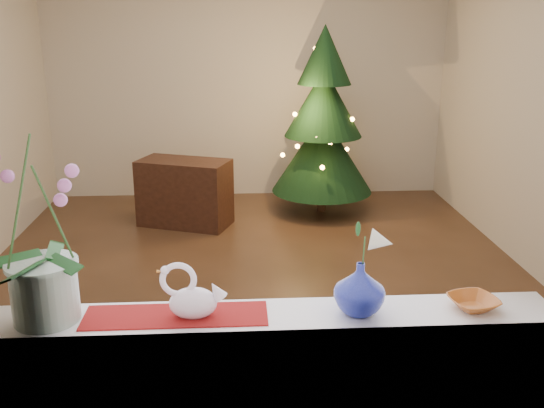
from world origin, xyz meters
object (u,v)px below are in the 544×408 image
(amber_dish, at_px, (473,304))
(xmas_tree, at_px, (323,121))
(blue_vase, at_px, (360,285))
(paperweight, at_px, (368,308))
(orchid_pot, at_px, (36,222))
(swan, at_px, (193,292))
(side_table, at_px, (185,193))

(amber_dish, xyz_separation_m, xmas_tree, (-0.01, 4.15, 0.04))
(blue_vase, height_order, paperweight, blue_vase)
(orchid_pot, xyz_separation_m, paperweight, (1.21, -0.05, -0.36))
(blue_vase, distance_m, paperweight, 0.10)
(swan, relative_size, blue_vase, 1.06)
(paperweight, relative_size, amber_dish, 0.41)
(orchid_pot, height_order, xmas_tree, xmas_tree)
(blue_vase, bearing_deg, xmas_tree, 83.84)
(blue_vase, relative_size, xmas_tree, 0.12)
(swan, height_order, xmas_tree, xmas_tree)
(orchid_pot, height_order, swan, orchid_pot)
(amber_dish, distance_m, xmas_tree, 4.15)
(orchid_pot, bearing_deg, blue_vase, -0.66)
(swan, bearing_deg, orchid_pot, -171.89)
(paperweight, height_order, side_table, paperweight)
(blue_vase, height_order, xmas_tree, xmas_tree)
(xmas_tree, bearing_deg, blue_vase, -96.16)
(paperweight, height_order, xmas_tree, xmas_tree)
(side_table, bearing_deg, xmas_tree, 35.28)
(orchid_pot, xyz_separation_m, amber_dish, (1.64, -0.00, -0.37))
(orchid_pot, bearing_deg, side_table, 87.02)
(orchid_pot, relative_size, paperweight, 11.89)
(swan, bearing_deg, xmas_tree, 84.73)
(orchid_pot, distance_m, swan, 0.62)
(xmas_tree, bearing_deg, orchid_pot, -111.48)
(amber_dish, relative_size, xmas_tree, 0.08)
(xmas_tree, xyz_separation_m, side_table, (-1.44, -0.38, -0.65))
(xmas_tree, bearing_deg, amber_dish, -89.91)
(swan, height_order, blue_vase, blue_vase)
(paperweight, height_order, amber_dish, paperweight)
(swan, xyz_separation_m, xmas_tree, (1.08, 4.16, -0.05))
(swan, distance_m, side_table, 3.86)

